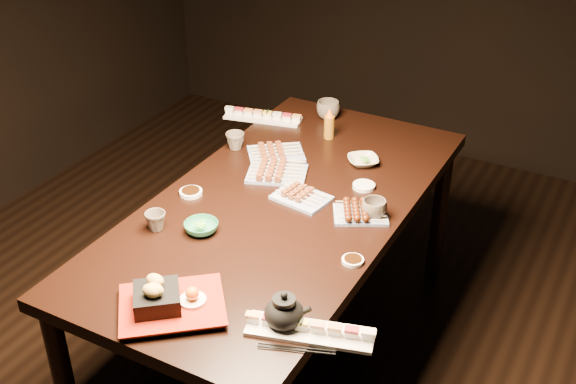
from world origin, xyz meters
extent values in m
cube|color=black|center=(-0.02, 0.38, 0.38)|extent=(1.36, 1.98, 0.75)
imported|color=#277951|center=(-0.18, 0.07, 0.77)|extent=(0.12, 0.12, 0.04)
imported|color=#BFB79C|center=(0.13, 0.81, 0.77)|extent=(0.18, 0.18, 0.03)
imported|color=brown|center=(-0.33, 0.01, 0.78)|extent=(0.08, 0.08, 0.07)
imported|color=brown|center=(0.33, 0.45, 0.79)|extent=(0.11, 0.11, 0.07)
imported|color=brown|center=(-0.41, 0.68, 0.79)|extent=(0.10, 0.10, 0.07)
imported|color=brown|center=(-0.20, 1.15, 0.79)|extent=(0.11, 0.11, 0.09)
cylinder|color=brown|center=(-0.10, 0.96, 0.82)|extent=(0.05, 0.05, 0.14)
cylinder|color=white|center=(-0.36, 0.27, 0.76)|extent=(0.10, 0.10, 0.02)
cylinder|color=white|center=(0.21, 0.63, 0.76)|extent=(0.12, 0.12, 0.02)
cylinder|color=white|center=(0.37, 0.16, 0.76)|extent=(0.10, 0.10, 0.01)
cylinder|color=white|center=(-0.46, 0.75, 0.76)|extent=(0.10, 0.10, 0.01)
camera|label=1|loc=(1.11, -1.66, 2.19)|focal=45.00mm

